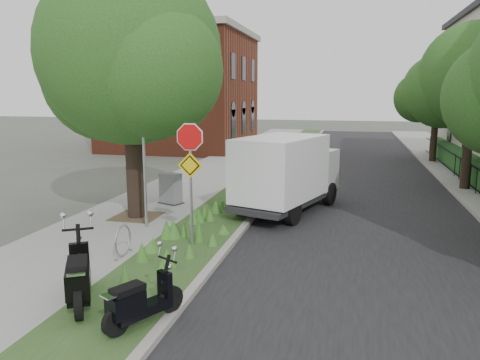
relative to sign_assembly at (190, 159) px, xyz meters
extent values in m
plane|color=#4C5147|center=(1.40, -0.58, -2.33)|extent=(120.00, 120.00, 0.00)
cube|color=gray|center=(-2.85, 9.42, -2.27)|extent=(3.50, 60.00, 0.12)
cube|color=#29491F|center=(-0.10, 9.42, -2.27)|extent=(2.00, 60.00, 0.12)
cube|color=#9E9991|center=(0.90, 9.42, -2.26)|extent=(0.20, 60.00, 0.13)
cube|color=black|center=(4.40, 9.42, -2.32)|extent=(7.00, 60.00, 0.01)
cube|color=#9E9991|center=(7.90, 9.42, -2.26)|extent=(0.20, 60.00, 0.13)
cylinder|color=black|center=(-2.60, 2.22, 0.03)|extent=(0.52, 0.52, 4.48)
sphere|color=#1F4316|center=(-2.60, 2.22, 2.75)|extent=(5.40, 5.40, 5.40)
sphere|color=#1F4316|center=(-3.81, 3.03, 2.08)|extent=(4.05, 4.05, 4.05)
sphere|color=#1F4316|center=(-1.52, 1.54, 2.21)|extent=(3.78, 3.78, 3.78)
cube|color=#473828|center=(-2.60, 2.22, -2.20)|extent=(1.40, 1.40, 0.01)
cylinder|color=#A5A8AD|center=(-1.80, 1.22, -0.21)|extent=(0.08, 0.08, 4.00)
torus|color=#A5A8AD|center=(-1.30, -1.18, -1.83)|extent=(0.05, 0.77, 0.77)
cube|color=#A5A8AD|center=(-1.30, -1.54, -2.19)|extent=(0.06, 0.06, 0.04)
cube|color=#A5A8AD|center=(-1.30, -0.82, -2.19)|extent=(0.06, 0.06, 0.04)
cylinder|color=#A5A8AD|center=(0.00, 0.02, -0.71)|extent=(0.07, 0.07, 3.00)
cylinder|color=red|center=(0.00, -0.01, 0.54)|extent=(0.86, 0.03, 0.86)
cylinder|color=white|center=(0.00, 0.00, 0.54)|extent=(0.94, 0.02, 0.94)
cube|color=yellow|center=(0.00, -0.01, -0.16)|extent=(0.64, 0.03, 0.64)
cube|color=black|center=(8.60, 9.42, -1.26)|extent=(0.04, 24.00, 0.04)
cube|color=black|center=(8.60, 9.42, -2.06)|extent=(0.04, 24.00, 0.04)
cylinder|color=black|center=(8.60, 9.42, -1.71)|extent=(0.03, 0.03, 1.00)
cube|color=maroon|center=(-8.10, 21.42, 1.67)|extent=(9.00, 10.00, 8.00)
cube|color=#9E9991|center=(-8.10, 21.42, 5.77)|extent=(9.40, 10.40, 0.40)
cylinder|color=black|center=(8.40, 9.42, -0.19)|extent=(0.36, 0.36, 4.03)
sphere|color=#1F4316|center=(8.40, 9.42, 2.26)|extent=(4.20, 4.20, 4.20)
sphere|color=#1F4316|center=(7.46, 10.05, 1.73)|extent=(3.15, 3.15, 3.15)
cylinder|color=black|center=(8.40, 17.42, -0.39)|extent=(0.36, 0.36, 3.64)
sphere|color=#1F4316|center=(8.40, 17.42, 1.82)|extent=(3.80, 3.80, 3.80)
sphere|color=#1F4316|center=(7.54, 17.99, 1.35)|extent=(2.85, 2.85, 2.85)
sphere|color=#1F4316|center=(9.16, 16.94, 1.44)|extent=(2.66, 2.66, 2.66)
cylinder|color=black|center=(-1.25, -3.04, -1.91)|extent=(0.41, 0.57, 0.59)
cylinder|color=black|center=(-0.55, -4.24, -1.91)|extent=(0.41, 0.57, 0.59)
cube|color=black|center=(-0.87, -3.69, -1.89)|extent=(0.99, 1.31, 0.20)
cube|color=black|center=(-0.67, -4.03, -1.62)|extent=(0.72, 0.84, 0.45)
cube|color=black|center=(-0.70, -3.98, -1.33)|extent=(0.63, 0.75, 0.14)
cylinder|color=black|center=(0.88, -3.62, -1.97)|extent=(0.32, 0.47, 0.47)
cylinder|color=black|center=(0.34, -4.61, -1.97)|extent=(0.32, 0.47, 0.47)
cube|color=black|center=(0.59, -4.15, -1.95)|extent=(0.77, 1.07, 0.16)
cube|color=black|center=(0.44, -4.43, -1.73)|extent=(0.57, 0.68, 0.36)
cube|color=black|center=(0.46, -4.39, -1.50)|extent=(0.50, 0.61, 0.11)
cube|color=#262628|center=(1.83, 4.33, -1.87)|extent=(3.17, 5.07, 0.16)
cube|color=#B7BABC|center=(2.40, 6.08, -1.11)|extent=(2.13, 1.76, 1.43)
cube|color=white|center=(1.68, 3.86, -0.75)|extent=(2.93, 3.85, 1.97)
cube|color=#262628|center=(-2.22, 4.15, -2.19)|extent=(0.94, 0.80, 0.04)
cube|color=slate|center=(-2.22, 4.15, -1.67)|extent=(0.83, 0.68, 1.07)
camera|label=1|loc=(3.85, -10.83, 1.59)|focal=35.00mm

